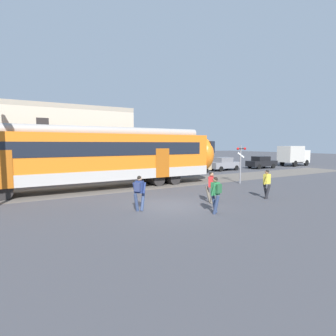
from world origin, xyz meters
TOP-DOWN VIEW (x-y plane):
  - ground_plane at (0.00, 0.00)m, footprint 160.00×160.00m
  - pedestrian_navy at (-1.73, -0.17)m, footprint 0.70×0.51m
  - pedestrian_green at (1.04, -2.31)m, footprint 0.54×0.67m
  - pedestrian_red at (2.24, -0.54)m, footprint 0.44×0.69m
  - pedestrian_yellow at (5.71, -1.27)m, footprint 0.53×0.65m
  - parked_car_tan at (9.82, 11.83)m, footprint 4.08×1.93m
  - parked_car_grey at (14.63, 12.08)m, footprint 4.05×1.86m
  - parked_car_black at (20.59, 11.63)m, footprint 4.08×1.91m
  - box_truck at (27.56, 11.88)m, footprint 5.35×2.34m
  - crossing_signal at (8.67, 3.65)m, footprint 0.96×0.22m
  - background_building at (-6.65, 14.11)m, footprint 19.33×5.00m

SIDE VIEW (x-z plane):
  - ground_plane at x=0.00m, z-range 0.00..0.00m
  - parked_car_tan at x=9.82m, z-range 0.01..1.55m
  - parked_car_grey at x=14.63m, z-range 0.01..1.55m
  - parked_car_black at x=20.59m, z-range 0.01..1.55m
  - pedestrian_red at x=2.24m, z-range 0.13..1.80m
  - pedestrian_yellow at x=5.71m, z-range 0.13..1.80m
  - pedestrian_navy at x=-1.73m, z-range 0.16..1.82m
  - pedestrian_green at x=1.04m, z-range 0.16..1.82m
  - box_truck at x=27.56m, z-range 0.16..2.98m
  - crossing_signal at x=8.67m, z-range 0.51..3.51m
  - background_building at x=-6.65m, z-range -1.39..7.81m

